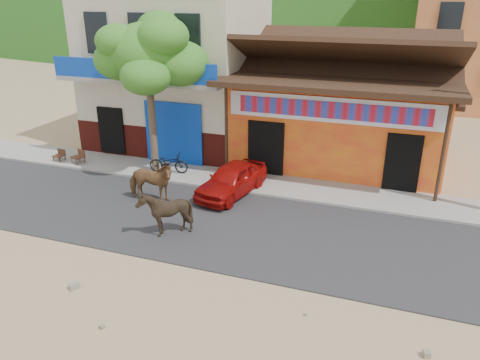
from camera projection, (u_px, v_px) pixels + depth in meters
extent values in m
plane|color=#9E825B|center=(204.00, 271.00, 12.18)|extent=(120.00, 120.00, 0.00)
cube|color=#28282B|center=(236.00, 228.00, 14.36)|extent=(60.00, 5.00, 0.04)
cube|color=gray|center=(268.00, 185.00, 17.40)|extent=(60.00, 2.00, 0.12)
cube|color=orange|center=(341.00, 118.00, 19.62)|extent=(8.00, 6.00, 3.60)
cube|color=beige|center=(178.00, 68.00, 21.29)|extent=(7.00, 6.00, 7.00)
imported|color=brown|center=(150.00, 182.00, 15.80)|extent=(1.80, 0.97, 1.45)
imported|color=black|center=(165.00, 213.00, 13.67)|extent=(1.37, 1.24, 1.42)
imported|color=#A00D0B|center=(232.00, 179.00, 16.46)|extent=(2.01, 3.50, 1.12)
imported|color=black|center=(169.00, 163.00, 18.27)|extent=(1.62, 0.80, 0.82)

